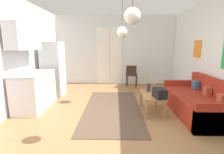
# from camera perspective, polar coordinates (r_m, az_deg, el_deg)

# --- Properties ---
(ground_plane) EXTENTS (5.29, 7.67, 0.10)m
(ground_plane) POSITION_cam_1_polar(r_m,az_deg,el_deg) (3.59, 0.94, -15.95)
(ground_plane) COLOR #996D44
(wall_back) EXTENTS (4.89, 0.13, 2.71)m
(wall_back) POSITION_cam_1_polar(r_m,az_deg,el_deg) (6.79, 1.03, 8.95)
(wall_back) COLOR silver
(wall_back) RESTS_ON ground_plane
(area_rug) EXTENTS (1.37, 2.86, 0.01)m
(area_rug) POSITION_cam_1_polar(r_m,az_deg,el_deg) (4.29, 0.18, -10.55)
(area_rug) COLOR brown
(area_rug) RESTS_ON ground_plane
(couch) EXTENTS (0.93, 1.97, 0.83)m
(couch) POSITION_cam_1_polar(r_m,az_deg,el_deg) (4.37, 27.50, -7.68)
(couch) COLOR maroon
(couch) RESTS_ON ground_plane
(coffee_table) EXTENTS (0.47, 0.87, 0.43)m
(coffee_table) POSITION_cam_1_polar(r_m,az_deg,el_deg) (4.08, 13.47, -6.58)
(coffee_table) COLOR #A87542
(coffee_table) RESTS_ON ground_plane
(bamboo_vase) EXTENTS (0.09, 0.09, 0.41)m
(bamboo_vase) POSITION_cam_1_polar(r_m,az_deg,el_deg) (4.26, 12.30, -3.52)
(bamboo_vase) COLOR #2D2D33
(bamboo_vase) RESTS_ON coffee_table
(handbag) EXTENTS (0.28, 0.35, 0.33)m
(handbag) POSITION_cam_1_polar(r_m,az_deg,el_deg) (3.79, 15.86, -5.30)
(handbag) COLOR black
(handbag) RESTS_ON coffee_table
(refrigerator) EXTENTS (0.62, 0.61, 1.66)m
(refrigerator) POSITION_cam_1_polar(r_m,az_deg,el_deg) (5.55, -19.36, 2.57)
(refrigerator) COLOR white
(refrigerator) RESTS_ON ground_plane
(kitchen_counter) EXTENTS (0.64, 1.26, 2.07)m
(kitchen_counter) POSITION_cam_1_polar(r_m,az_deg,el_deg) (4.55, -25.43, -0.31)
(kitchen_counter) COLOR silver
(kitchen_counter) RESTS_ON ground_plane
(accent_chair) EXTENTS (0.49, 0.48, 0.83)m
(accent_chair) POSITION_cam_1_polar(r_m,az_deg,el_deg) (6.34, 6.67, 0.92)
(accent_chair) COLOR black
(accent_chair) RESTS_ON ground_plane
(pendant_lamp_near) EXTENTS (0.25, 0.25, 0.84)m
(pendant_lamp_near) POSITION_cam_1_polar(r_m,az_deg,el_deg) (2.66, 6.92, 19.91)
(pendant_lamp_near) COLOR black
(pendant_lamp_far) EXTENTS (0.28, 0.28, 0.95)m
(pendant_lamp_far) POSITION_cam_1_polar(r_m,az_deg,el_deg) (4.54, 3.43, 15.06)
(pendant_lamp_far) COLOR black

